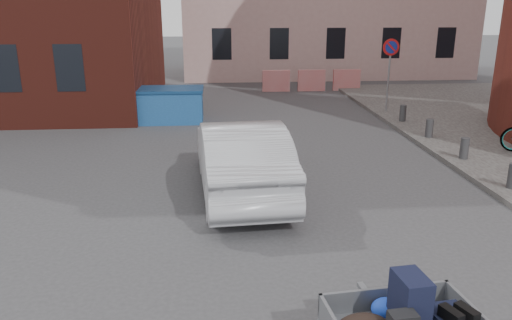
{
  "coord_description": "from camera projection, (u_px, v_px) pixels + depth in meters",
  "views": [
    {
      "loc": [
        -0.34,
        -8.48,
        3.91
      ],
      "look_at": [
        0.38,
        0.54,
        1.1
      ],
      "focal_mm": 35.0,
      "sensor_mm": 36.0,
      "label": 1
    }
  ],
  "objects": [
    {
      "name": "ground",
      "position": [
        238.0,
        226.0,
        9.26
      ],
      "size": [
        120.0,
        120.0,
        0.0
      ],
      "primitive_type": "plane",
      "color": "#38383A",
      "rests_on": "ground"
    },
    {
      "name": "silver_car",
      "position": [
        241.0,
        157.0,
        10.7
      ],
      "size": [
        2.04,
        4.97,
        1.6
      ],
      "primitive_type": "imported",
      "rotation": [
        0.0,
        0.0,
        3.21
      ],
      "color": "#BABCC2",
      "rests_on": "ground"
    },
    {
      "name": "dumpster",
      "position": [
        163.0,
        105.0,
        17.38
      ],
      "size": [
        2.82,
        1.45,
        1.18
      ],
      "rotation": [
        0.0,
        0.0,
        0.0
      ],
      "color": "#21589E",
      "rests_on": "ground"
    },
    {
      "name": "bollards",
      "position": [
        464.0,
        148.0,
        12.83
      ],
      "size": [
        0.22,
        9.02,
        0.55
      ],
      "color": "#3A3A3D",
      "rests_on": "sidewalk"
    },
    {
      "name": "barriers",
      "position": [
        312.0,
        80.0,
        23.71
      ],
      "size": [
        4.7,
        0.18,
        1.0
      ],
      "color": "red",
      "rests_on": "ground"
    },
    {
      "name": "no_parking_sign",
      "position": [
        390.0,
        60.0,
        18.15
      ],
      "size": [
        0.6,
        0.09,
        2.65
      ],
      "color": "gray",
      "rests_on": "sidewalk"
    }
  ]
}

